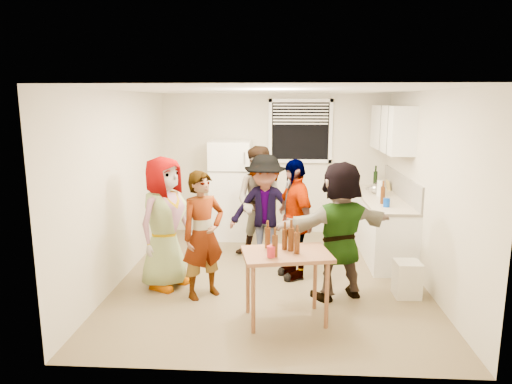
# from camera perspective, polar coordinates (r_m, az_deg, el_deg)

# --- Properties ---
(room) EXTENTS (4.00, 4.50, 2.50)m
(room) POSITION_cam_1_polar(r_m,az_deg,el_deg) (6.35, 1.86, -10.57)
(room) COLOR beige
(room) RESTS_ON ground
(window) EXTENTS (1.12, 0.10, 1.06)m
(window) POSITION_cam_1_polar(r_m,az_deg,el_deg) (8.13, 5.56, 7.58)
(window) COLOR white
(window) RESTS_ON room
(refrigerator) EXTENTS (0.70, 0.70, 1.70)m
(refrigerator) POSITION_cam_1_polar(r_m,az_deg,el_deg) (7.97, -3.14, 0.30)
(refrigerator) COLOR white
(refrigerator) RESTS_ON ground
(counter_lower) EXTENTS (0.60, 2.20, 0.86)m
(counter_lower) POSITION_cam_1_polar(r_m,az_deg,el_deg) (7.47, 15.31, -4.14)
(counter_lower) COLOR white
(counter_lower) RESTS_ON ground
(countertop) EXTENTS (0.64, 2.22, 0.04)m
(countertop) POSITION_cam_1_polar(r_m,az_deg,el_deg) (7.37, 15.49, -0.76)
(countertop) COLOR beige
(countertop) RESTS_ON counter_lower
(backsplash) EXTENTS (0.03, 2.20, 0.36)m
(backsplash) POSITION_cam_1_polar(r_m,az_deg,el_deg) (7.40, 17.73, 0.73)
(backsplash) COLOR beige
(backsplash) RESTS_ON countertop
(upper_cabinets) EXTENTS (0.34, 1.60, 0.70)m
(upper_cabinets) POSITION_cam_1_polar(r_m,az_deg,el_deg) (7.45, 16.58, 7.62)
(upper_cabinets) COLOR white
(upper_cabinets) RESTS_ON room
(kettle) EXTENTS (0.28, 0.25, 0.19)m
(kettle) POSITION_cam_1_polar(r_m,az_deg,el_deg) (7.63, 14.68, -0.16)
(kettle) COLOR silver
(kettle) RESTS_ON countertop
(paper_towel) EXTENTS (0.12, 0.12, 0.25)m
(paper_towel) POSITION_cam_1_polar(r_m,az_deg,el_deg) (7.41, 15.26, -0.53)
(paper_towel) COLOR white
(paper_towel) RESTS_ON countertop
(wine_bottle) EXTENTS (0.07, 0.07, 0.28)m
(wine_bottle) POSITION_cam_1_polar(r_m,az_deg,el_deg) (8.18, 14.63, 0.58)
(wine_bottle) COLOR black
(wine_bottle) RESTS_ON countertop
(beer_bottle_counter) EXTENTS (0.07, 0.07, 0.25)m
(beer_bottle_counter) POSITION_cam_1_polar(r_m,az_deg,el_deg) (6.88, 15.50, -1.42)
(beer_bottle_counter) COLOR #47230C
(beer_bottle_counter) RESTS_ON countertop
(blue_cup) EXTENTS (0.09, 0.09, 0.12)m
(blue_cup) POSITION_cam_1_polar(r_m,az_deg,el_deg) (6.69, 15.98, -1.80)
(blue_cup) COLOR #0635A5
(blue_cup) RESTS_ON countertop
(picture_frame) EXTENTS (0.02, 0.19, 0.16)m
(picture_frame) POSITION_cam_1_polar(r_m,az_deg,el_deg) (7.98, 16.18, 0.83)
(picture_frame) COLOR tan
(picture_frame) RESTS_ON countertop
(trash_bin) EXTENTS (0.31, 0.31, 0.44)m
(trash_bin) POSITION_cam_1_polar(r_m,az_deg,el_deg) (5.97, 18.37, -10.03)
(trash_bin) COLOR silver
(trash_bin) RESTS_ON ground
(serving_table) EXTENTS (1.02, 0.78, 0.78)m
(serving_table) POSITION_cam_1_polar(r_m,az_deg,el_deg) (5.22, 3.71, -15.64)
(serving_table) COLOR brown
(serving_table) RESTS_ON ground
(beer_bottle_table) EXTENTS (0.07, 0.07, 0.25)m
(beer_bottle_table) POSITION_cam_1_polar(r_m,az_deg,el_deg) (4.98, 4.38, -7.32)
(beer_bottle_table) COLOR #47230C
(beer_bottle_table) RESTS_ON serving_table
(red_cup) EXTENTS (0.09, 0.09, 0.12)m
(red_cup) POSITION_cam_1_polar(r_m,az_deg,el_deg) (4.77, 1.90, -8.13)
(red_cup) COLOR #AE1F2A
(red_cup) RESTS_ON serving_table
(guest_grey) EXTENTS (1.88, 1.54, 0.54)m
(guest_grey) POSITION_cam_1_polar(r_m,az_deg,el_deg) (6.19, -11.04, -11.38)
(guest_grey) COLOR #959595
(guest_grey) RESTS_ON ground
(guest_stripe) EXTENTS (1.44, 1.56, 0.37)m
(guest_stripe) POSITION_cam_1_polar(r_m,az_deg,el_deg) (5.83, -6.45, -12.72)
(guest_stripe) COLOR #141933
(guest_stripe) RESTS_ON ground
(guest_back_left) EXTENTS (1.23, 1.86, 0.65)m
(guest_back_left) POSITION_cam_1_polar(r_m,az_deg,el_deg) (7.13, 0.66, -8.08)
(guest_back_left) COLOR brown
(guest_back_left) RESTS_ON ground
(guest_back_right) EXTENTS (1.17, 1.69, 0.60)m
(guest_back_right) POSITION_cam_1_polar(r_m,az_deg,el_deg) (6.92, 1.10, -8.71)
(guest_back_right) COLOR #39393D
(guest_back_right) RESTS_ON ground
(guest_black) EXTENTS (1.86, 1.48, 0.40)m
(guest_black) POSITION_cam_1_polar(r_m,az_deg,el_deg) (6.40, 4.70, -10.45)
(guest_black) COLOR black
(guest_black) RESTS_ON ground
(guest_orange) EXTENTS (2.09, 2.16, 0.50)m
(guest_orange) POSITION_cam_1_polar(r_m,az_deg,el_deg) (5.85, 10.11, -12.71)
(guest_orange) COLOR #E69153
(guest_orange) RESTS_ON ground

